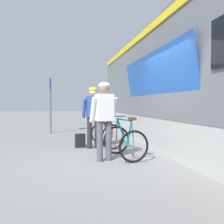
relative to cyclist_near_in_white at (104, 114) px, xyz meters
The scene contains 7 objects.
ground_plane 1.10m from the cyclist_near_in_white, 12.73° to the left, with size 80.00×80.00×0.00m, color gray.
cyclist_near_in_white is the anchor object (origin of this frame).
cyclist_far_in_blue 1.64m from the cyclist_near_in_white, 91.18° to the left, with size 0.63×0.34×1.76m.
bicycle_near_teal 0.86m from the cyclist_near_in_white, 19.99° to the left, with size 0.87×1.17×0.99m.
bicycle_far_red 1.95m from the cyclist_near_in_white, 77.41° to the left, with size 0.87×1.17×0.99m.
backpack_on_platform 2.06m from the cyclist_near_in_white, 102.20° to the left, with size 0.28×0.18×0.40m, color black.
platform_sign_post 5.86m from the cyclist_near_in_white, 103.76° to the left, with size 0.08×0.70×2.40m.
Camera 1 is at (-1.27, -5.48, 1.27)m, focal length 39.56 mm.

